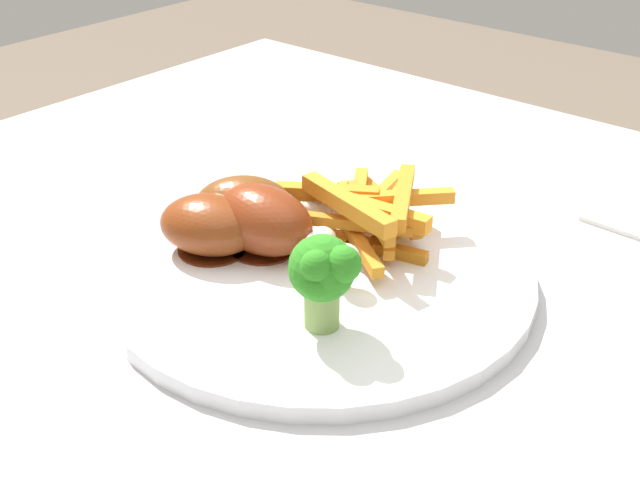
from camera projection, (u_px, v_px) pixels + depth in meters
dining_table at (367, 435)px, 0.59m from camera, size 0.99×0.84×0.71m
dinner_plate at (320, 273)px, 0.57m from camera, size 0.29×0.29×0.01m
broccoli_floret_front at (324, 273)px, 0.48m from camera, size 0.05×0.04×0.06m
carrot_fries_pile at (370, 210)px, 0.59m from camera, size 0.12×0.14×0.05m
chicken_drumstick_near at (218, 226)px, 0.57m from camera, size 0.13×0.09×0.04m
chicken_drumstick_far at (261, 224)px, 0.57m from camera, size 0.13×0.06×0.05m
chicken_drumstick_extra at (250, 207)px, 0.59m from camera, size 0.11×0.10×0.04m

